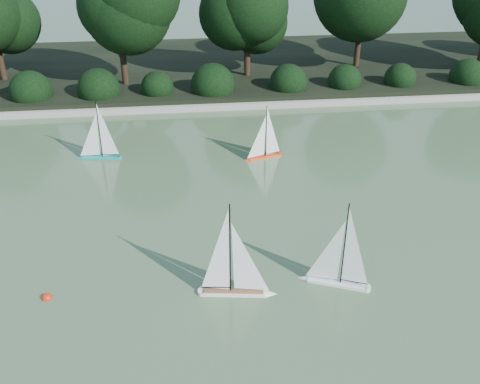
# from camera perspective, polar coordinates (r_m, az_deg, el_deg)

# --- Properties ---
(ground) EXTENTS (80.00, 80.00, 0.00)m
(ground) POSITION_cam_1_polar(r_m,az_deg,el_deg) (8.36, 3.89, -12.57)
(ground) COLOR #395231
(ground) RESTS_ON ground
(pond_coping) EXTENTS (40.00, 0.35, 0.18)m
(pond_coping) POSITION_cam_1_polar(r_m,az_deg,el_deg) (16.15, -1.73, 9.14)
(pond_coping) COLOR gray
(pond_coping) RESTS_ON ground
(far_bank) EXTENTS (40.00, 8.00, 0.30)m
(far_bank) POSITION_cam_1_polar(r_m,az_deg,el_deg) (19.93, -2.78, 13.14)
(far_bank) COLOR black
(far_bank) RESTS_ON ground
(tree_line) EXTENTS (26.31, 3.93, 4.39)m
(tree_line) POSITION_cam_1_polar(r_m,az_deg,el_deg) (18.00, 1.57, 19.59)
(tree_line) COLOR black
(tree_line) RESTS_ON ground
(shrub_hedge) EXTENTS (29.10, 1.10, 1.10)m
(shrub_hedge) POSITION_cam_1_polar(r_m,az_deg,el_deg) (16.88, -2.02, 11.31)
(shrub_hedge) COLOR black
(shrub_hedge) RESTS_ON ground
(sailboat_white_a) EXTENTS (1.15, 0.61, 1.62)m
(sailboat_white_a) POSITION_cam_1_polar(r_m,az_deg,el_deg) (8.84, 9.89, -8.27)
(sailboat_white_a) COLOR white
(sailboat_white_a) RESTS_ON ground
(sailboat_white_b) EXTENTS (1.28, 0.38, 1.74)m
(sailboat_white_b) POSITION_cam_1_polar(r_m,az_deg,el_deg) (8.50, -0.04, -9.36)
(sailboat_white_b) COLOR white
(sailboat_white_b) RESTS_ON ground
(sailboat_orange) EXTENTS (1.02, 0.43, 1.40)m
(sailboat_orange) POSITION_cam_1_polar(r_m,az_deg,el_deg) (12.90, 2.32, 4.53)
(sailboat_orange) COLOR #FB4416
(sailboat_orange) RESTS_ON ground
(sailboat_teal) EXTENTS (1.12, 0.30, 1.53)m
(sailboat_teal) POSITION_cam_1_polar(r_m,az_deg,el_deg) (13.34, -15.07, 4.45)
(sailboat_teal) COLOR #149888
(sailboat_teal) RESTS_ON ground
(race_buoy) EXTENTS (0.16, 0.16, 0.16)m
(race_buoy) POSITION_cam_1_polar(r_m,az_deg,el_deg) (9.10, -19.90, -10.60)
(race_buoy) COLOR red
(race_buoy) RESTS_ON ground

